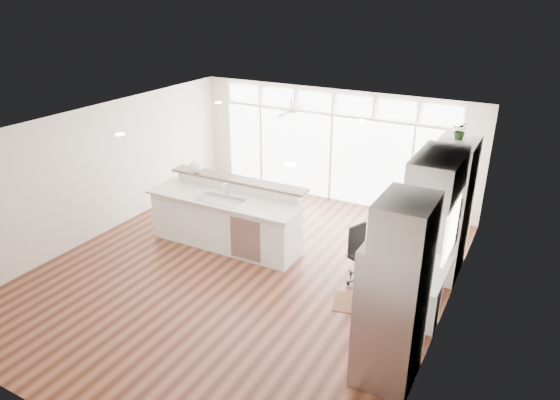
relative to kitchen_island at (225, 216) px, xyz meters
The scene contains 24 objects.
floor 1.28m from the kitchen_island, 37.44° to the right, with size 7.00×8.00×0.02m, color #452015.
ceiling 2.34m from the kitchen_island, 37.44° to the right, with size 7.00×8.00×0.02m, color white.
wall_back 3.51m from the kitchen_island, 75.17° to the left, with size 7.00×0.04×2.70m, color beige.
wall_front 4.81m from the kitchen_island, 79.33° to the right, with size 7.00×0.04×2.70m, color beige.
wall_left 2.80m from the kitchen_island, 165.57° to the right, with size 0.04×8.00×2.70m, color beige.
wall_right 4.49m from the kitchen_island, ahead, with size 0.04×8.00×2.70m, color beige.
glass_wall 3.41m from the kitchen_island, 74.91° to the left, with size 5.80×0.06×2.08m, color white.
transom_row 3.81m from the kitchen_island, 74.91° to the left, with size 5.90×0.06×0.40m, color white.
desk_window 4.45m from the kitchen_island, ahead, with size 0.04×0.85×0.85m, color silver.
ceiling_fan 2.84m from the kitchen_island, 79.86° to the left, with size 1.16×1.16×0.32m, color silver.
recessed_lights 2.27m from the kitchen_island, 28.30° to the right, with size 3.40×3.00×0.02m, color white.
oven_cabinet 4.25m from the kitchen_island, 15.54° to the left, with size 0.64×1.20×2.50m, color white.
desk_nook 4.04m from the kitchen_island, ahead, with size 0.72×1.30×0.76m, color white.
upper_cabinets 4.41m from the kitchen_island, ahead, with size 0.64×1.30×0.64m, color white.
refrigerator 4.49m from the kitchen_island, 26.90° to the right, with size 0.76×0.90×2.00m, color #ABABB0.
fridge_cabinet 4.82m from the kitchen_island, 26.55° to the right, with size 0.64×0.90×0.60m, color white.
framed_photos 4.41m from the kitchen_island, ahead, with size 0.06×0.22×0.80m, color black.
kitchen_island is the anchor object (origin of this frame).
rug 3.23m from the kitchen_island, 12.02° to the right, with size 0.82×0.59×0.01m, color #3A2012.
office_chair 2.94m from the kitchen_island, ahead, with size 0.54×0.50×1.04m, color black.
fishbowl 1.29m from the kitchen_island, 157.89° to the left, with size 0.26×0.26×0.26m, color silver.
monitor 3.96m from the kitchen_island, ahead, with size 0.09×0.53×0.45m, color black.
keyboard 3.78m from the kitchen_island, ahead, with size 0.13×0.34×0.02m, color silver.
potted_plant 4.65m from the kitchen_island, 15.54° to the left, with size 0.27×0.30×0.24m, color #2B4F21.
Camera 1 is at (4.41, -6.68, 4.84)m, focal length 32.00 mm.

